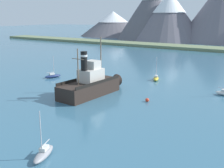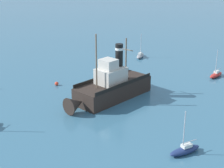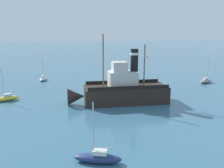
{
  "view_description": "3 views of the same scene",
  "coord_description": "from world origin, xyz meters",
  "px_view_note": "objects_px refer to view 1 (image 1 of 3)",
  "views": [
    {
      "loc": [
        30.27,
        -37.05,
        13.56
      ],
      "look_at": [
        3.02,
        3.08,
        1.68
      ],
      "focal_mm": 45.0,
      "sensor_mm": 36.0,
      "label": 1
    },
    {
      "loc": [
        -30.13,
        34.52,
        19.12
      ],
      "look_at": [
        1.33,
        -0.9,
        1.74
      ],
      "focal_mm": 55.0,
      "sensor_mm": 36.0,
      "label": 2
    },
    {
      "loc": [
        -31.94,
        8.66,
        9.9
      ],
      "look_at": [
        2.34,
        1.38,
        2.45
      ],
      "focal_mm": 38.0,
      "sensor_mm": 36.0,
      "label": 3
    }
  ],
  "objects_px": {
    "mooring_buoy": "(147,100)",
    "sailboat_grey": "(44,153)",
    "old_tugboat": "(92,84)",
    "sailboat_navy": "(53,76)",
    "sailboat_yellow": "(156,78)"
  },
  "relations": [
    {
      "from": "old_tugboat",
      "to": "sailboat_grey",
      "type": "xyz_separation_m",
      "value": [
        10.07,
        -20.41,
        -1.4
      ]
    },
    {
      "from": "mooring_buoy",
      "to": "old_tugboat",
      "type": "bearing_deg",
      "value": -170.84
    },
    {
      "from": "sailboat_navy",
      "to": "sailboat_yellow",
      "type": "bearing_deg",
      "value": 28.35
    },
    {
      "from": "old_tugboat",
      "to": "sailboat_grey",
      "type": "distance_m",
      "value": 22.8
    },
    {
      "from": "sailboat_navy",
      "to": "sailboat_grey",
      "type": "xyz_separation_m",
      "value": [
        25.79,
        -26.33,
        0.0
      ]
    },
    {
      "from": "sailboat_yellow",
      "to": "sailboat_grey",
      "type": "height_order",
      "value": "same"
    },
    {
      "from": "sailboat_yellow",
      "to": "sailboat_navy",
      "type": "relative_size",
      "value": 1.0
    },
    {
      "from": "old_tugboat",
      "to": "mooring_buoy",
      "type": "xyz_separation_m",
      "value": [
        10.09,
        1.63,
        -1.52
      ]
    },
    {
      "from": "sailboat_navy",
      "to": "mooring_buoy",
      "type": "xyz_separation_m",
      "value": [
        25.82,
        -4.3,
        -0.12
      ]
    },
    {
      "from": "sailboat_navy",
      "to": "sailboat_grey",
      "type": "distance_m",
      "value": 36.86
    },
    {
      "from": "old_tugboat",
      "to": "sailboat_yellow",
      "type": "height_order",
      "value": "old_tugboat"
    },
    {
      "from": "sailboat_yellow",
      "to": "sailboat_navy",
      "type": "xyz_separation_m",
      "value": [
        -20.13,
        -10.86,
        0.0
      ]
    },
    {
      "from": "mooring_buoy",
      "to": "sailboat_grey",
      "type": "bearing_deg",
      "value": -90.07
    },
    {
      "from": "old_tugboat",
      "to": "sailboat_navy",
      "type": "height_order",
      "value": "old_tugboat"
    },
    {
      "from": "sailboat_grey",
      "to": "mooring_buoy",
      "type": "distance_m",
      "value": 22.03
    }
  ]
}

